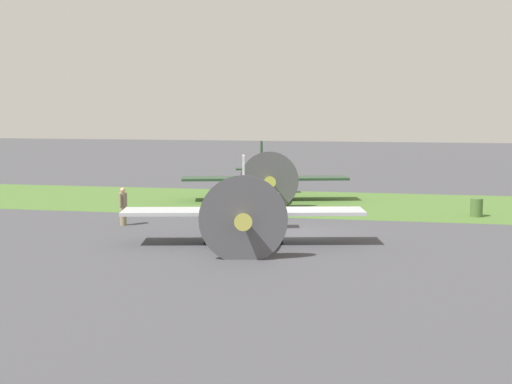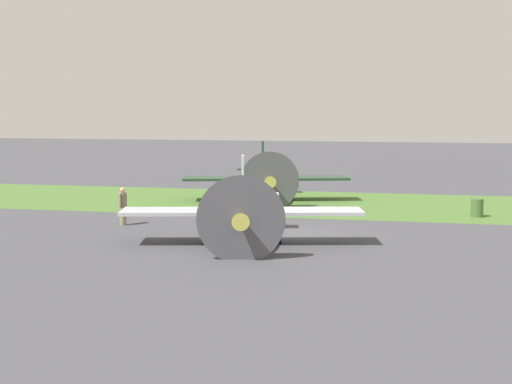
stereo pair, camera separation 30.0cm
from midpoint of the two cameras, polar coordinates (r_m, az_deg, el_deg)
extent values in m
plane|color=#424247|center=(30.85, 2.59, -3.35)|extent=(160.00, 160.00, 0.00)
cube|color=#476B2D|center=(40.64, 4.91, -0.89)|extent=(120.00, 11.00, 0.01)
ellipsoid|color=#B2B7BC|center=(28.98, -0.81, -1.13)|extent=(2.65, 6.83, 1.23)
cube|color=#B2B7BC|center=(28.61, -0.82, -1.54)|extent=(9.63, 3.69, 0.14)
cube|color=#B2B7BC|center=(31.92, -0.78, 1.21)|extent=(0.33, 1.08, 1.88)
cube|color=#B2B7BC|center=(32.00, -0.77, -0.20)|extent=(3.28, 1.55, 0.10)
cone|color=#B7B24C|center=(25.41, -0.87, -2.26)|extent=(0.77, 0.81, 0.63)
cylinder|color=#4C4C51|center=(25.60, -0.86, -2.19)|extent=(3.10, 0.72, 3.17)
ellipsoid|color=#8CB2C6|center=(28.33, -0.82, -0.44)|extent=(0.97, 1.50, 0.69)
cylinder|color=black|center=(28.69, 2.06, -3.44)|extent=(0.36, 0.70, 0.67)
cylinder|color=black|center=(28.61, 2.06, -2.50)|extent=(0.12, 0.12, 0.95)
cylinder|color=black|center=(28.71, -3.68, -3.44)|extent=(0.36, 0.70, 0.67)
cylinder|color=black|center=(28.63, -3.69, -2.50)|extent=(0.12, 0.12, 0.95)
cylinder|color=black|center=(32.30, -0.77, -2.60)|extent=(0.18, 0.33, 0.32)
ellipsoid|color=#233D28|center=(41.95, 0.97, 1.34)|extent=(2.91, 6.81, 1.23)
cube|color=#233D28|center=(41.57, 1.01, 1.08)|extent=(9.61, 4.05, 0.14)
cube|color=#233D28|center=(44.92, 0.72, 2.84)|extent=(0.37, 1.08, 1.88)
cube|color=#233D28|center=(44.98, 0.72, 1.84)|extent=(3.29, 1.67, 0.10)
cone|color=#B7B24C|center=(38.36, 1.32, 0.82)|extent=(0.79, 0.83, 0.63)
cylinder|color=#4C4C51|center=(38.56, 1.30, 0.85)|extent=(3.07, 0.85, 3.16)
ellipsoid|color=#8CB2C6|center=(41.32, 1.03, 1.85)|extent=(1.02, 1.52, 0.69)
cylinder|color=black|center=(41.70, 2.98, -0.22)|extent=(0.38, 0.71, 0.67)
cylinder|color=black|center=(41.64, 2.98, 0.43)|extent=(0.12, 0.12, 0.95)
cylinder|color=black|center=(41.51, -0.96, -0.25)|extent=(0.38, 0.71, 0.67)
cylinder|color=black|center=(41.45, -0.96, 0.41)|extent=(0.12, 0.12, 0.95)
cylinder|color=black|center=(45.22, 0.71, 0.11)|extent=(0.20, 0.34, 0.32)
cylinder|color=#847A5B|center=(33.67, -10.15, -1.83)|extent=(0.30, 0.30, 0.88)
cylinder|color=#847A5B|center=(33.57, -10.18, -0.56)|extent=(0.38, 0.38, 0.62)
sphere|color=tan|center=(33.52, -10.20, 0.16)|extent=(0.23, 0.23, 0.23)
cylinder|color=#847A5B|center=(33.33, -10.37, -0.62)|extent=(0.11, 0.11, 0.59)
cylinder|color=#847A5B|center=(33.80, -10.00, -0.51)|extent=(0.11, 0.11, 0.59)
cylinder|color=#476633|center=(37.21, 17.19, -1.20)|extent=(0.60, 0.60, 0.90)
camera|label=1|loc=(0.15, -89.76, 0.03)|focal=50.94mm
camera|label=2|loc=(0.15, 90.24, -0.03)|focal=50.94mm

